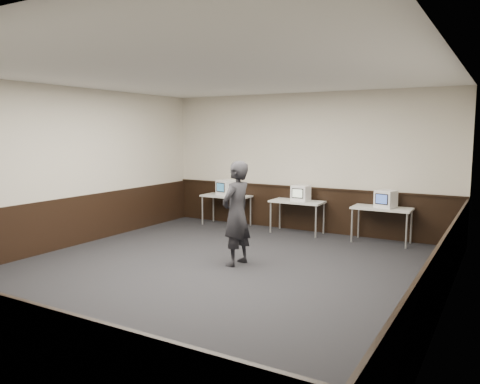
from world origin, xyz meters
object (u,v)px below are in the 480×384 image
emac_left (226,187)px  emac_right (386,199)px  desk_left (226,198)px  desk_center (297,204)px  desk_right (382,211)px  person (236,213)px  emac_center (301,193)px

emac_left → emac_right: 3.89m
emac_left → desk_left: bearing=-44.0°
desk_center → emac_right: (1.97, -0.01, 0.25)m
desk_center → desk_right: bearing=0.0°
desk_left → desk_right: 3.80m
emac_right → person: person is taller
desk_left → desk_center: 1.90m
desk_right → emac_center: (-1.81, -0.01, 0.25)m
emac_left → person: (2.02, -2.94, -0.03)m
desk_right → emac_center: size_ratio=3.06×
desk_left → emac_right: bearing=-0.1°
person → desk_center: bearing=-171.6°
emac_right → person: bearing=-109.9°
desk_right → person: 3.43m
emac_right → desk_right: bearing=-174.2°
desk_left → emac_right: emac_right is taller
emac_left → emac_center: (2.01, -0.04, -0.01)m
emac_right → person: size_ratio=0.25×
desk_left → emac_right: size_ratio=2.64×
desk_left → emac_left: size_ratio=2.53×
emac_left → person: 3.57m
desk_left → person: 3.54m
desk_center → person: size_ratio=0.66×
emac_center → emac_right: (1.88, -0.00, 0.00)m
emac_right → emac_left: bearing=-167.7°
desk_center → emac_left: bearing=179.0°
emac_left → emac_right: size_ratio=1.05×
desk_left → desk_right: size_ratio=1.00×
emac_center → person: bearing=-89.8°
emac_center → desk_right: bearing=0.3°
desk_right → emac_right: emac_right is taller
desk_center → person: 2.92m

